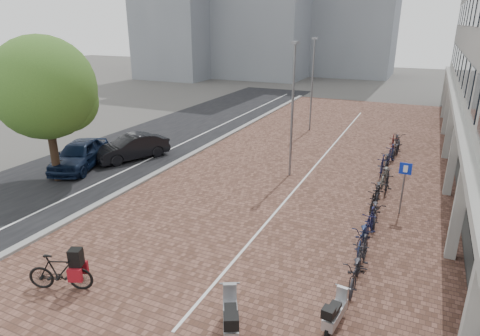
% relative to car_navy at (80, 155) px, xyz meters
% --- Properties ---
extents(ground, '(140.00, 140.00, 0.00)m').
position_rel_car_navy_xyz_m(ground, '(9.49, -5.66, -0.79)').
color(ground, '#474442').
rests_on(ground, ground).
extents(plaza_brick, '(14.50, 42.00, 0.04)m').
position_rel_car_navy_xyz_m(plaza_brick, '(11.49, 6.34, -0.78)').
color(plaza_brick, brown).
rests_on(plaza_brick, ground).
extents(street_asphalt, '(8.00, 50.00, 0.03)m').
position_rel_car_navy_xyz_m(street_asphalt, '(0.49, 6.34, -0.78)').
color(street_asphalt, black).
rests_on(street_asphalt, ground).
extents(curb, '(0.35, 42.00, 0.14)m').
position_rel_car_navy_xyz_m(curb, '(4.39, 6.34, -0.72)').
color(curb, gray).
rests_on(curb, ground).
extents(lane_line, '(0.12, 44.00, 0.00)m').
position_rel_car_navy_xyz_m(lane_line, '(2.49, 6.34, -0.76)').
color(lane_line, white).
rests_on(lane_line, street_asphalt).
extents(parking_line, '(0.10, 30.00, 0.00)m').
position_rel_car_navy_xyz_m(parking_line, '(11.69, 6.34, -0.75)').
color(parking_line, white).
rests_on(parking_line, plaza_brick).
extents(car_navy, '(3.26, 4.96, 1.57)m').
position_rel_car_navy_xyz_m(car_navy, '(0.00, 0.00, 0.00)').
color(car_navy, black).
rests_on(car_navy, ground).
extents(car_dark, '(3.20, 4.59, 1.43)m').
position_rel_car_navy_xyz_m(car_dark, '(1.54, 2.46, -0.07)').
color(car_dark, black).
rests_on(car_dark, ground).
extents(hero_bike, '(2.03, 1.24, 1.39)m').
position_rel_car_navy_xyz_m(hero_bike, '(7.64, -8.47, -0.17)').
color(hero_bike, black).
rests_on(hero_bike, ground).
extents(scooter_front, '(1.25, 1.75, 1.17)m').
position_rel_car_navy_xyz_m(scooter_front, '(13.08, -8.08, -0.20)').
color(scooter_front, '#98989D').
rests_on(scooter_front, ground).
extents(scooter_back, '(0.61, 1.44, 0.96)m').
position_rel_car_navy_xyz_m(scooter_back, '(15.43, -6.67, -0.30)').
color(scooter_back, '#A8A9AD').
rests_on(scooter_back, ground).
extents(parking_sign, '(0.48, 0.10, 2.28)m').
position_rel_car_navy_xyz_m(parking_sign, '(16.45, 1.18, 0.72)').
color(parking_sign, slate).
rests_on(parking_sign, ground).
extents(lamp_near, '(0.12, 0.12, 6.70)m').
position_rel_car_navy_xyz_m(lamp_near, '(10.83, 3.67, 2.56)').
color(lamp_near, slate).
rests_on(lamp_near, ground).
extents(lamp_far, '(0.12, 0.12, 6.55)m').
position_rel_car_navy_xyz_m(lamp_far, '(9.20, 13.43, 2.49)').
color(lamp_far, slate).
rests_on(lamp_far, ground).
extents(street_tree, '(4.90, 4.90, 7.12)m').
position_rel_car_navy_xyz_m(street_tree, '(0.40, -1.71, 3.74)').
color(street_tree, '#382619').
rests_on(street_tree, ground).
extents(bike_row, '(1.13, 18.12, 1.05)m').
position_rel_car_navy_xyz_m(bike_row, '(15.50, 3.39, -0.26)').
color(bike_row, black).
rests_on(bike_row, ground).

